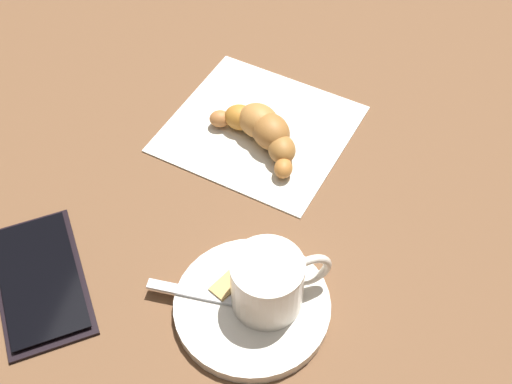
# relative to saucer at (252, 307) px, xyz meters

# --- Properties ---
(ground_plane) EXTENTS (1.80, 1.80, 0.00)m
(ground_plane) POSITION_rel_saucer_xyz_m (0.11, 0.02, -0.01)
(ground_plane) COLOR brown
(saucer) EXTENTS (0.13, 0.13, 0.01)m
(saucer) POSITION_rel_saucer_xyz_m (0.00, 0.00, 0.00)
(saucer) COLOR silver
(saucer) RESTS_ON ground
(espresso_cup) EXTENTS (0.06, 0.08, 0.05)m
(espresso_cup) POSITION_rel_saucer_xyz_m (0.01, -0.01, 0.03)
(espresso_cup) COLOR silver
(espresso_cup) RESTS_ON saucer
(teaspoon) EXTENTS (0.02, 0.13, 0.01)m
(teaspoon) POSITION_rel_saucer_xyz_m (-0.00, 0.01, 0.01)
(teaspoon) COLOR silver
(teaspoon) RESTS_ON saucer
(sugar_packet) EXTENTS (0.06, 0.04, 0.01)m
(sugar_packet) POSITION_rel_saucer_xyz_m (0.02, 0.02, 0.01)
(sugar_packet) COLOR tan
(sugar_packet) RESTS_ON saucer
(napkin) EXTENTS (0.22, 0.22, 0.00)m
(napkin) POSITION_rel_saucer_xyz_m (0.21, 0.04, -0.00)
(napkin) COLOR silver
(napkin) RESTS_ON ground
(croissant) EXTENTS (0.09, 0.11, 0.04)m
(croissant) POSITION_rel_saucer_xyz_m (0.20, 0.03, 0.01)
(croissant) COLOR #B16E30
(croissant) RESTS_ON napkin
(cell_phone) EXTENTS (0.16, 0.14, 0.01)m
(cell_phone) POSITION_rel_saucer_xyz_m (-0.01, 0.19, -0.00)
(cell_phone) COLOR black
(cell_phone) RESTS_ON ground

